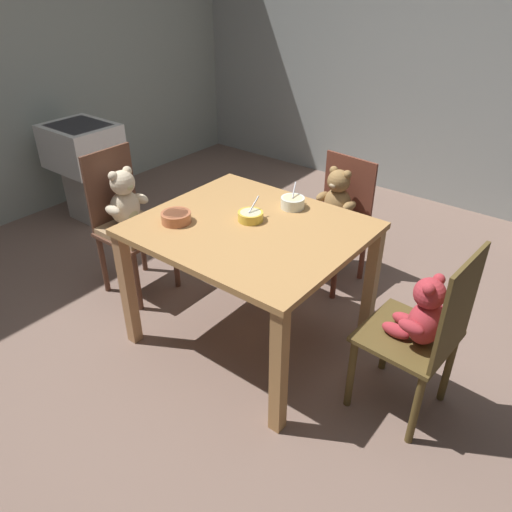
% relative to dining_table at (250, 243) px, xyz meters
% --- Properties ---
extents(ground_plane, '(5.20, 5.20, 0.04)m').
position_rel_dining_table_xyz_m(ground_plane, '(0.00, 0.00, -0.65)').
color(ground_plane, '#7B6155').
extents(wall_rear, '(5.20, 0.08, 3.01)m').
position_rel_dining_table_xyz_m(wall_rear, '(0.00, 2.56, 0.87)').
color(wall_rear, '#949A97').
rests_on(wall_rear, ground_plane).
extents(dining_table, '(1.11, 0.97, 0.73)m').
position_rel_dining_table_xyz_m(dining_table, '(0.00, 0.00, 0.00)').
color(dining_table, '#B07F47').
rests_on(dining_table, ground_plane).
extents(teddy_chair_near_left, '(0.40, 0.39, 0.93)m').
position_rel_dining_table_xyz_m(teddy_chair_near_left, '(-0.93, -0.06, -0.08)').
color(teddy_chair_near_left, brown).
rests_on(teddy_chair_near_left, ground_plane).
extents(teddy_chair_near_right, '(0.42, 0.43, 0.92)m').
position_rel_dining_table_xyz_m(teddy_chair_near_right, '(0.94, 0.05, -0.10)').
color(teddy_chair_near_right, brown).
rests_on(teddy_chair_near_right, ground_plane).
extents(teddy_chair_far_center, '(0.45, 0.42, 0.83)m').
position_rel_dining_table_xyz_m(teddy_chair_far_center, '(0.03, 0.86, -0.10)').
color(teddy_chair_far_center, brown).
rests_on(teddy_chair_far_center, ground_plane).
extents(porridge_bowl_terracotta_near_left, '(0.16, 0.16, 0.05)m').
position_rel_dining_table_xyz_m(porridge_bowl_terracotta_near_left, '(-0.33, -0.20, 0.13)').
color(porridge_bowl_terracotta_near_left, '#BC6944').
rests_on(porridge_bowl_terracotta_near_left, dining_table).
extents(porridge_bowl_yellow_center, '(0.13, 0.14, 0.12)m').
position_rel_dining_table_xyz_m(porridge_bowl_yellow_center, '(-0.04, 0.05, 0.13)').
color(porridge_bowl_yellow_center, yellow).
rests_on(porridge_bowl_yellow_center, dining_table).
extents(porridge_bowl_white_far_center, '(0.13, 0.14, 0.13)m').
position_rel_dining_table_xyz_m(porridge_bowl_white_far_center, '(0.05, 0.32, 0.13)').
color(porridge_bowl_white_far_center, white).
rests_on(porridge_bowl_white_far_center, dining_table).
extents(sink_basin, '(0.55, 0.46, 0.80)m').
position_rel_dining_table_xyz_m(sink_basin, '(-2.05, 0.40, -0.11)').
color(sink_basin, '#B7B2A8').
rests_on(sink_basin, ground_plane).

